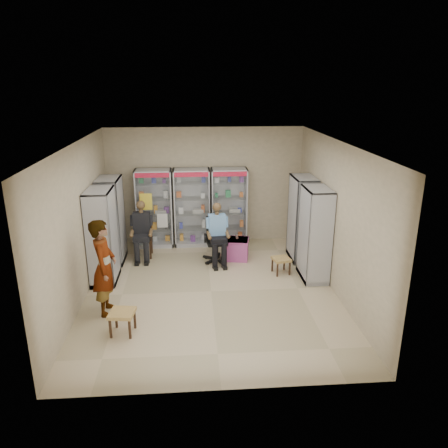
{
  "coord_description": "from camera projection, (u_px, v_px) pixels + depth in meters",
  "views": [
    {
      "loc": [
        -0.35,
        -8.02,
        4.09
      ],
      "look_at": [
        0.32,
        0.7,
        1.21
      ],
      "focal_mm": 35.0,
      "sensor_mm": 36.0,
      "label": 1
    }
  ],
  "objects": [
    {
      "name": "cabinet_left_near",
      "position": [
        102.0,
        236.0,
        9.09
      ],
      "size": [
        0.9,
        0.5,
        2.0
      ],
      "primitive_type": "cube",
      "rotation": [
        0.0,
        0.0,
        -1.57
      ],
      "color": "silver",
      "rests_on": "floor"
    },
    {
      "name": "cabinet_right_far",
      "position": [
        302.0,
        219.0,
        10.27
      ],
      "size": [
        0.9,
        0.5,
        2.0
      ],
      "primitive_type": "cube",
      "rotation": [
        0.0,
        0.0,
        1.57
      ],
      "color": "silver",
      "rests_on": "floor"
    },
    {
      "name": "seated_shopkeeper",
      "position": [
        217.0,
        235.0,
        10.16
      ],
      "size": [
        0.51,
        0.66,
        1.36
      ],
      "primitive_type": null,
      "rotation": [
        0.0,
        0.0,
        0.1
      ],
      "color": "#6388C3",
      "rests_on": "floor"
    },
    {
      "name": "seated_customer",
      "position": [
        142.0,
        231.0,
        10.43
      ],
      "size": [
        0.44,
        0.6,
        1.34
      ],
      "primitive_type": null,
      "color": "black",
      "rests_on": "floor"
    },
    {
      "name": "floor",
      "position": [
        211.0,
        291.0,
        8.9
      ],
      "size": [
        6.0,
        6.0,
        0.0
      ],
      "primitive_type": "plane",
      "color": "tan",
      "rests_on": "ground"
    },
    {
      "name": "wooden_chair",
      "position": [
        143.0,
        238.0,
        10.54
      ],
      "size": [
        0.42,
        0.42,
        0.94
      ],
      "primitive_type": "cube",
      "color": "black",
      "rests_on": "floor"
    },
    {
      "name": "woven_stool_b",
      "position": [
        123.0,
        322.0,
        7.38
      ],
      "size": [
        0.46,
        0.46,
        0.41
      ],
      "primitive_type": "cube",
      "rotation": [
        0.0,
        0.0,
        -0.13
      ],
      "color": "#AF754A",
      "rests_on": "floor"
    },
    {
      "name": "cabinet_back_right",
      "position": [
        229.0,
        207.0,
        11.22
      ],
      "size": [
        0.9,
        0.5,
        2.0
      ],
      "primitive_type": "cube",
      "color": "#A8AAAF",
      "rests_on": "floor"
    },
    {
      "name": "office_chair",
      "position": [
        217.0,
        240.0,
        10.25
      ],
      "size": [
        0.64,
        0.64,
        1.07
      ],
      "primitive_type": "cube",
      "rotation": [
        0.0,
        0.0,
        0.1
      ],
      "color": "black",
      "rests_on": "floor"
    },
    {
      "name": "cabinet_back_left",
      "position": [
        155.0,
        208.0,
        11.08
      ],
      "size": [
        0.9,
        0.5,
        2.0
      ],
      "primitive_type": "cube",
      "color": "#A2A3A9",
      "rests_on": "floor"
    },
    {
      "name": "cabinet_left_far",
      "position": [
        111.0,
        220.0,
        10.13
      ],
      "size": [
        0.9,
        0.5,
        2.0
      ],
      "primitive_type": "cube",
      "rotation": [
        0.0,
        0.0,
        -1.57
      ],
      "color": "silver",
      "rests_on": "floor"
    },
    {
      "name": "pink_trunk",
      "position": [
        237.0,
        249.0,
        10.46
      ],
      "size": [
        0.59,
        0.58,
        0.49
      ],
      "primitive_type": "cube",
      "rotation": [
        0.0,
        0.0,
        -0.17
      ],
      "color": "#A34188",
      "rests_on": "floor"
    },
    {
      "name": "room_shell",
      "position": [
        210.0,
        198.0,
        8.29
      ],
      "size": [
        5.02,
        6.02,
        3.01
      ],
      "color": "#BCAA8B",
      "rests_on": "ground"
    },
    {
      "name": "standing_man",
      "position": [
        104.0,
        267.0,
        7.84
      ],
      "size": [
        0.44,
        0.66,
        1.8
      ],
      "primitive_type": "imported",
      "rotation": [
        0.0,
        0.0,
        1.59
      ],
      "color": "gray",
      "rests_on": "floor"
    },
    {
      "name": "tea_glass",
      "position": [
        237.0,
        237.0,
        10.43
      ],
      "size": [
        0.07,
        0.07,
        0.09
      ],
      "primitive_type": "cylinder",
      "color": "#631408",
      "rests_on": "pink_trunk"
    },
    {
      "name": "cabinet_right_near",
      "position": [
        315.0,
        234.0,
        9.22
      ],
      "size": [
        0.9,
        0.5,
        2.0
      ],
      "primitive_type": "cube",
      "rotation": [
        0.0,
        0.0,
        1.57
      ],
      "color": "#AEB1B5",
      "rests_on": "floor"
    },
    {
      "name": "woven_stool_a",
      "position": [
        281.0,
        266.0,
        9.69
      ],
      "size": [
        0.43,
        0.43,
        0.36
      ],
      "primitive_type": "cube",
      "rotation": [
        0.0,
        0.0,
        0.21
      ],
      "color": "#A78A46",
      "rests_on": "floor"
    },
    {
      "name": "cabinet_back_mid",
      "position": [
        192.0,
        208.0,
        11.15
      ],
      "size": [
        0.9,
        0.5,
        2.0
      ],
      "primitive_type": "cube",
      "color": "#ABAFB3",
      "rests_on": "floor"
    }
  ]
}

